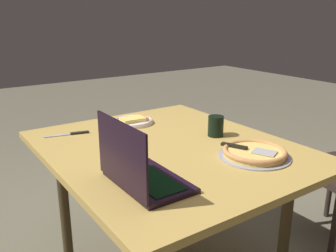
# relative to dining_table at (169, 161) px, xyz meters

# --- Properties ---
(dining_table) EXTENTS (1.25, 1.06, 0.75)m
(dining_table) POSITION_rel_dining_table_xyz_m (0.00, 0.00, 0.00)
(dining_table) COLOR tan
(dining_table) RESTS_ON ground_plane
(laptop) EXTENTS (0.34, 0.22, 0.26)m
(laptop) POSITION_rel_dining_table_xyz_m (0.28, -0.32, 0.13)
(laptop) COLOR black
(laptop) RESTS_ON dining_table
(pizza_plate) EXTENTS (0.22, 0.22, 0.04)m
(pizza_plate) POSITION_rel_dining_table_xyz_m (-0.42, 0.05, 0.09)
(pizza_plate) COLOR white
(pizza_plate) RESTS_ON dining_table
(pizza_tray) EXTENTS (0.31, 0.31, 0.04)m
(pizza_tray) POSITION_rel_dining_table_xyz_m (0.32, 0.23, 0.10)
(pizza_tray) COLOR #9597A4
(pizza_tray) RESTS_ON dining_table
(table_knife) EXTENTS (0.07, 0.22, 0.01)m
(table_knife) POSITION_rel_dining_table_xyz_m (-0.43, -0.32, 0.08)
(table_knife) COLOR #B6B6BE
(table_knife) RESTS_ON dining_table
(drink_cup) EXTENTS (0.08, 0.08, 0.10)m
(drink_cup) POSITION_rel_dining_table_xyz_m (0.01, 0.28, 0.13)
(drink_cup) COLOR black
(drink_cup) RESTS_ON dining_table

